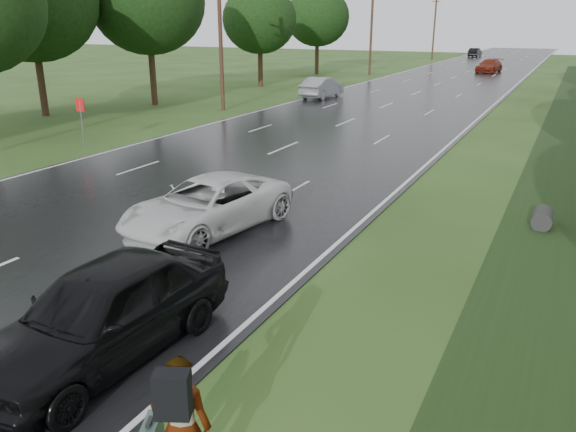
% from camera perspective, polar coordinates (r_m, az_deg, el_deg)
% --- Properties ---
extents(road, '(14.00, 180.00, 0.04)m').
position_cam_1_polar(road, '(53.58, 14.23, 12.54)').
color(road, black).
rests_on(road, ground).
extents(edge_stripe_east, '(0.12, 180.00, 0.01)m').
position_cam_1_polar(edge_stripe_east, '(52.50, 21.55, 11.72)').
color(edge_stripe_east, silver).
rests_on(edge_stripe_east, road).
extents(edge_stripe_west, '(0.12, 180.00, 0.01)m').
position_cam_1_polar(edge_stripe_west, '(55.46, 7.27, 13.19)').
color(edge_stripe_west, silver).
rests_on(edge_stripe_west, road).
extents(center_line, '(0.12, 180.00, 0.01)m').
position_cam_1_polar(center_line, '(53.57, 14.24, 12.57)').
color(center_line, silver).
rests_on(center_line, road).
extents(drainage_ditch, '(2.20, 120.00, 0.56)m').
position_cam_1_polar(drainage_ditch, '(26.26, 25.53, 4.98)').
color(drainage_ditch, '#1D3313').
rests_on(drainage_ditch, ground).
extents(road_sign, '(0.50, 0.06, 2.30)m').
position_cam_1_polar(road_sign, '(28.07, -20.30, 9.82)').
color(road_sign, slate).
rests_on(road_sign, ground).
extents(utility_pole_mid, '(1.60, 0.26, 10.00)m').
position_cam_1_polar(utility_pole_mid, '(38.25, -6.91, 18.35)').
color(utility_pole_mid, '#372116').
rests_on(utility_pole_mid, ground).
extents(utility_pole_far, '(1.60, 0.26, 10.00)m').
position_cam_1_polar(utility_pole_far, '(65.43, 8.48, 18.54)').
color(utility_pole_far, '#372116').
rests_on(utility_pole_far, ground).
extents(utility_pole_distant, '(1.60, 0.26, 10.00)m').
position_cam_1_polar(utility_pole_distant, '(94.33, 14.66, 18.27)').
color(utility_pole_distant, '#372116').
rests_on(utility_pole_distant, ground).
extents(tree_west_c, '(7.80, 7.80, 10.43)m').
position_cam_1_polar(tree_west_c, '(41.74, -14.12, 20.36)').
color(tree_west_c, '#372116').
rests_on(tree_west_c, ground).
extents(tree_west_d, '(6.60, 6.60, 8.80)m').
position_cam_1_polar(tree_west_d, '(52.81, -2.90, 19.31)').
color(tree_west_d, '#372116').
rests_on(tree_west_d, ground).
extents(tree_west_e, '(8.00, 8.00, 10.44)m').
position_cam_1_polar(tree_west_e, '(38.91, -24.75, 19.27)').
color(tree_west_e, '#372116').
rests_on(tree_west_e, ground).
extents(tree_west_f, '(7.00, 7.00, 9.29)m').
position_cam_1_polar(tree_west_f, '(65.60, 3.01, 19.53)').
color(tree_west_f, '#372116').
rests_on(tree_west_f, ground).
extents(pedestrian, '(1.06, 0.82, 1.99)m').
position_cam_1_polar(pedestrian, '(7.27, -10.97, -20.32)').
color(pedestrian, '#A5998C').
rests_on(pedestrian, ground).
extents(white_pickup, '(3.33, 5.65, 1.47)m').
position_cam_1_polar(white_pickup, '(15.81, -8.18, 1.12)').
color(white_pickup, silver).
rests_on(white_pickup, road).
extents(dark_sedan, '(2.27, 5.18, 1.73)m').
position_cam_1_polar(dark_sedan, '(10.27, -18.21, -9.19)').
color(dark_sedan, black).
rests_on(dark_sedan, road).
extents(silver_sedan, '(1.84, 4.84, 1.58)m').
position_cam_1_polar(silver_sedan, '(44.65, 3.46, 12.92)').
color(silver_sedan, gray).
rests_on(silver_sedan, road).
extents(far_car_red, '(2.74, 5.36, 1.49)m').
position_cam_1_polar(far_car_red, '(71.80, 19.77, 14.17)').
color(far_car_red, maroon).
rests_on(far_car_red, road).
extents(far_car_dark, '(1.71, 4.38, 1.42)m').
position_cam_1_polar(far_car_dark, '(104.15, 18.46, 15.49)').
color(far_car_dark, black).
rests_on(far_car_dark, road).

